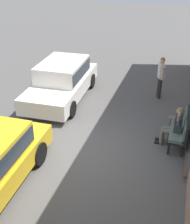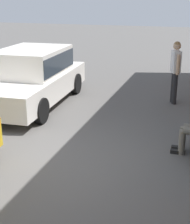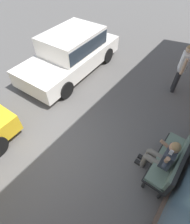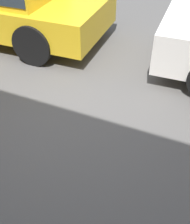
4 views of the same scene
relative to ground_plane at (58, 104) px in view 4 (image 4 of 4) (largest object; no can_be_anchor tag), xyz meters
The scene contains 1 object.
ground_plane is the anchor object (origin of this frame).
Camera 4 is at (-1.70, 2.60, 2.41)m, focal length 45.00 mm.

